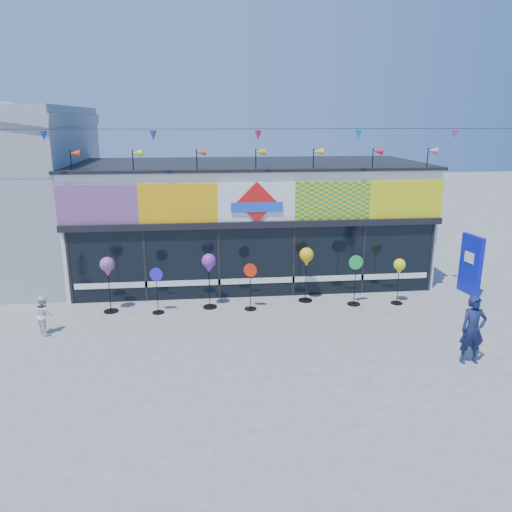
{
  "coord_description": "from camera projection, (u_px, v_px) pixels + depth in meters",
  "views": [
    {
      "loc": [
        -1.63,
        -11.79,
        5.59
      ],
      "look_at": [
        -0.17,
        2.0,
        1.76
      ],
      "focal_mm": 35.0,
      "sensor_mm": 36.0,
      "label": 1
    }
  ],
  "objects": [
    {
      "name": "kite_shop",
      "position": [
        249.0,
        220.0,
        18.1
      ],
      "size": [
        16.0,
        5.7,
        5.31
      ],
      "color": "white",
      "rests_on": "ground"
    },
    {
      "name": "spinner_3",
      "position": [
        250.0,
        285.0,
        14.93
      ],
      "size": [
        0.39,
        0.37,
        1.44
      ],
      "color": "black",
      "rests_on": "ground"
    },
    {
      "name": "spinner_2",
      "position": [
        209.0,
        265.0,
        14.92
      ],
      "size": [
        0.43,
        0.43,
        1.71
      ],
      "color": "black",
      "rests_on": "ground"
    },
    {
      "name": "spinner_6",
      "position": [
        399.0,
        268.0,
        15.3
      ],
      "size": [
        0.37,
        0.37,
        1.45
      ],
      "color": "black",
      "rests_on": "ground"
    },
    {
      "name": "spinner_0",
      "position": [
        108.0,
        268.0,
        14.58
      ],
      "size": [
        0.43,
        0.43,
        1.7
      ],
      "color": "black",
      "rests_on": "ground"
    },
    {
      "name": "child",
      "position": [
        44.0,
        315.0,
        13.3
      ],
      "size": [
        0.55,
        0.59,
        1.06
      ],
      "primitive_type": "imported",
      "rotation": [
        0.0,
        0.0,
        2.22
      ],
      "color": "white",
      "rests_on": "ground"
    },
    {
      "name": "spinner_5",
      "position": [
        355.0,
        279.0,
        15.3
      ],
      "size": [
        0.45,
        0.4,
        1.59
      ],
      "color": "black",
      "rests_on": "ground"
    },
    {
      "name": "ground",
      "position": [
        271.0,
        341.0,
        12.95
      ],
      "size": [
        80.0,
        80.0,
        0.0
      ],
      "primitive_type": "plane",
      "color": "slate",
      "rests_on": "ground"
    },
    {
      "name": "adult_man",
      "position": [
        473.0,
        330.0,
        11.64
      ],
      "size": [
        0.61,
        0.41,
        1.66
      ],
      "primitive_type": "imported",
      "rotation": [
        0.0,
        0.0,
        -0.02
      ],
      "color": "#151C42",
      "rests_on": "ground"
    },
    {
      "name": "spinner_1",
      "position": [
        157.0,
        289.0,
        14.66
      ],
      "size": [
        0.39,
        0.36,
        1.4
      ],
      "color": "black",
      "rests_on": "ground"
    },
    {
      "name": "spinner_4",
      "position": [
        306.0,
        259.0,
        15.47
      ],
      "size": [
        0.44,
        0.44,
        1.74
      ],
      "color": "black",
      "rests_on": "ground"
    },
    {
      "name": "blue_sign",
      "position": [
        471.0,
        265.0,
        16.27
      ],
      "size": [
        0.28,
        0.99,
        1.96
      ],
      "rotation": [
        0.0,
        0.0,
        0.14
      ],
      "color": "#0B17B3",
      "rests_on": "ground"
    }
  ]
}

